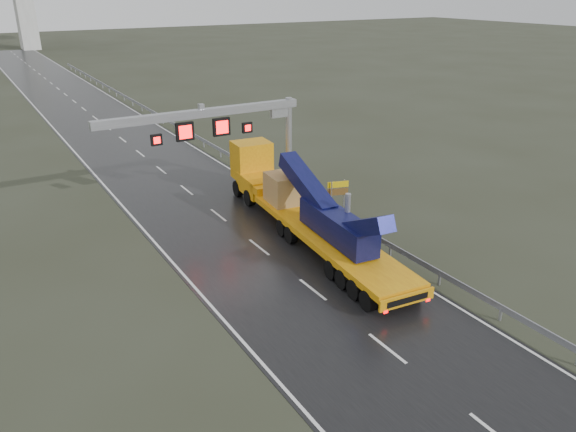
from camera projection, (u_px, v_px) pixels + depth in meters
ground at (359, 327)px, 26.32m from camera, size 400.00×400.00×0.00m
road at (123, 140)px, 58.06m from camera, size 11.00×200.00×0.02m
guardrail at (216, 147)px, 52.75m from camera, size 0.20×140.00×1.40m
sign_gantry at (230, 127)px, 39.45m from camera, size 14.90×1.20×7.42m
heavy_haul_truck at (295, 200)px, 36.50m from camera, size 4.78×20.82×4.85m
exit_sign_pair at (338, 191)px, 38.36m from camera, size 1.43×0.50×2.54m
striped_barrier at (307, 189)px, 42.44m from camera, size 0.69×0.47×1.07m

